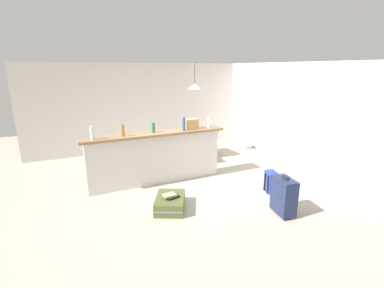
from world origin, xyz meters
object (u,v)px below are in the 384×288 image
at_px(bottle_amber, 123,130).
at_px(grocery_bag, 192,124).
at_px(pendant_lamp, 195,86).
at_px(dining_table, 193,134).
at_px(book_stack, 171,196).
at_px(dining_chair_near_partition, 200,143).
at_px(bottle_green, 153,128).
at_px(suitcase_upright_navy, 284,196).
at_px(bottle_blue, 184,124).
at_px(suitcase_flat_olive, 170,203).
at_px(backpack_blue, 272,182).
at_px(bottle_white, 209,123).
at_px(bottle_clear, 92,133).

xyz_separation_m(bottle_amber, grocery_bag, (1.46, 0.02, -0.01)).
bearing_deg(pendant_lamp, bottle_amber, -148.14).
bearing_deg(dining_table, book_stack, -122.76).
xyz_separation_m(dining_chair_near_partition, pendant_lamp, (0.10, 0.52, 1.39)).
bearing_deg(bottle_green, grocery_bag, -3.04).
relative_size(pendant_lamp, book_stack, 2.54).
relative_size(bottle_amber, suitcase_upright_navy, 0.35).
height_order(bottle_green, book_stack, bottle_green).
bearing_deg(dining_table, grocery_bag, -116.76).
bearing_deg(pendant_lamp, book_stack, -123.41).
xyz_separation_m(bottle_blue, suitcase_flat_olive, (-0.75, -1.11, -1.12)).
bearing_deg(suitcase_flat_olive, suitcase_upright_navy, -30.86).
bearing_deg(backpack_blue, book_stack, 175.03).
height_order(pendant_lamp, backpack_blue, pendant_lamp).
xyz_separation_m(pendant_lamp, suitcase_flat_olive, (-1.68, -2.50, -1.79)).
xyz_separation_m(bottle_blue, dining_table, (0.86, 1.37, -0.59)).
xyz_separation_m(grocery_bag, backpack_blue, (1.08, -1.39, -1.00)).
bearing_deg(bottle_green, bottle_white, -3.43).
relative_size(bottle_amber, dining_chair_near_partition, 0.25).
bearing_deg(suitcase_upright_navy, dining_table, 90.26).
bearing_deg(book_stack, suitcase_upright_navy, -29.90).
height_order(dining_table, dining_chair_near_partition, dining_chair_near_partition).
xyz_separation_m(bottle_clear, suitcase_flat_olive, (1.06, -1.13, -1.10)).
relative_size(bottle_green, suitcase_upright_navy, 0.30).
bearing_deg(grocery_bag, backpack_blue, -52.07).
relative_size(backpack_blue, book_stack, 1.50).
xyz_separation_m(bottle_amber, book_stack, (0.50, -1.19, -0.95)).
distance_m(dining_chair_near_partition, pendant_lamp, 1.48).
height_order(pendant_lamp, suitcase_upright_navy, pendant_lamp).
bearing_deg(bottle_clear, bottle_white, 0.38).
xyz_separation_m(bottle_blue, suitcase_upright_navy, (0.88, -2.08, -0.90)).
xyz_separation_m(bottle_clear, bottle_green, (1.19, 0.09, -0.02)).
relative_size(bottle_clear, bottle_green, 1.22).
bearing_deg(dining_chair_near_partition, bottle_blue, -133.10).
distance_m(dining_table, suitcase_flat_olive, 3.00).
distance_m(bottle_white, grocery_bag, 0.40).
xyz_separation_m(grocery_bag, book_stack, (-0.96, -1.21, -0.95)).
relative_size(grocery_bag, dining_chair_near_partition, 0.28).
distance_m(bottle_green, pendant_lamp, 2.14).
bearing_deg(suitcase_flat_olive, pendant_lamp, 56.20).
distance_m(grocery_bag, book_stack, 1.81).
distance_m(bottle_amber, dining_table, 2.56).
xyz_separation_m(bottle_clear, bottle_amber, (0.56, 0.03, -0.01)).
relative_size(bottle_white, suitcase_flat_olive, 0.25).
height_order(dining_table, backpack_blue, dining_table).
bearing_deg(bottle_white, backpack_blue, -63.48).
bearing_deg(bottle_blue, pendant_lamp, 56.56).
distance_m(bottle_amber, bottle_blue, 1.26).
distance_m(dining_table, suitcase_upright_navy, 3.46).
relative_size(bottle_amber, dining_table, 0.21).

